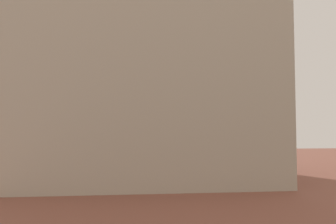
{
  "coord_description": "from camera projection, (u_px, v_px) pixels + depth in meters",
  "views": [
    {
      "loc": [
        -1.48,
        -2.11,
        5.34
      ],
      "look_at": [
        -0.22,
        10.52,
        5.97
      ],
      "focal_mm": 32.45,
      "sensor_mm": 36.0,
      "label": 1
    }
  ],
  "objects": [
    {
      "name": "landmark_building",
      "position": [
        144.0,
        85.0,
        31.98
      ],
      "size": [
        25.46,
        15.57,
        33.23
      ],
      "color": "#B2A893",
      "rests_on": "ground_plane"
    }
  ]
}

